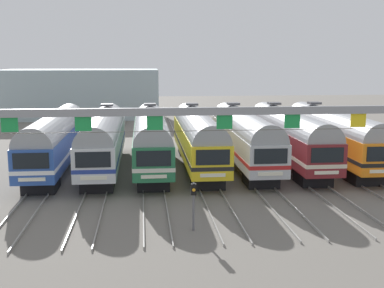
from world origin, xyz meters
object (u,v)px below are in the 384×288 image
Objects in this scene: commuter_train_blue at (55,139)px; commuter_train_green at (151,137)px; commuter_train_orange at (333,134)px; commuter_train_maroon at (289,135)px; commuter_train_yellow at (198,136)px; commuter_train_silver at (104,138)px; catenary_gantry at (224,126)px; yard_signal_mast at (194,197)px; commuter_train_stainless at (244,136)px.

commuter_train_green is at bearing 0.03° from commuter_train_blue.
commuter_train_green is at bearing 180.00° from commuter_train_orange.
commuter_train_maroon is at bearing 0.00° from commuter_train_green.
commuter_train_maroon and commuter_train_orange have the same top height.
commuter_train_silver is at bearing 180.00° from commuter_train_yellow.
commuter_train_blue is 23.55m from commuter_train_orange.
commuter_train_yellow and commuter_train_maroon have the same top height.
catenary_gantry reaches higher than yard_signal_mast.
commuter_train_maroon is at bearing 0.01° from commuter_train_blue.
commuter_train_silver is at bearing 110.80° from yard_signal_mast.
commuter_train_green is 1.00× the size of commuter_train_stainless.
catenary_gantry is 10.88× the size of yard_signal_mast.
commuter_train_maroon is (11.78, 0.00, 0.00)m from commuter_train_green.
commuter_train_yellow is 11.78m from commuter_train_orange.
commuter_train_blue reaches higher than yard_signal_mast.
commuter_train_green is 15.65m from yard_signal_mast.
commuter_train_blue is at bearing -179.99° from commuter_train_maroon.
commuter_train_yellow is 1.00× the size of commuter_train_maroon.
commuter_train_yellow is 1.00× the size of commuter_train_orange.
commuter_train_yellow is 3.93m from commuter_train_stainless.
commuter_train_orange is (7.85, 0.00, 0.00)m from commuter_train_stainless.
commuter_train_silver reaches higher than yard_signal_mast.
commuter_train_silver is 15.85m from catenary_gantry.
commuter_train_silver is at bearing 120.18° from catenary_gantry.
commuter_train_orange is (11.78, 0.00, 0.00)m from commuter_train_yellow.
commuter_train_silver is 6.82× the size of yard_signal_mast.
commuter_train_maroon is (7.85, 0.00, 0.00)m from commuter_train_yellow.
commuter_train_stainless is at bearing 0.00° from commuter_train_green.
commuter_train_silver is at bearing 180.00° from commuter_train_maroon.
commuter_train_green is 0.63× the size of catenary_gantry.
yard_signal_mast is at bearing -97.22° from commuter_train_yellow.
commuter_train_orange is 18.12m from catenary_gantry.
yard_signal_mast is at bearing -57.65° from commuter_train_blue.
commuter_train_green is 6.82× the size of yard_signal_mast.
commuter_train_silver is 1.00× the size of commuter_train_yellow.
commuter_train_stainless is at bearing 69.20° from yard_signal_mast.
commuter_train_yellow is at bearing 90.00° from catenary_gantry.
commuter_train_silver is 19.63m from commuter_train_orange.
commuter_train_blue is 6.82× the size of yard_signal_mast.
yard_signal_mast is (5.89, -15.50, -0.83)m from commuter_train_silver.
commuter_train_orange is at bearing 0.00° from commuter_train_green.
commuter_train_green is at bearing 0.00° from commuter_train_silver.
commuter_train_green is 15.70m from commuter_train_orange.
commuter_train_blue is 1.00× the size of commuter_train_maroon.
commuter_train_green is at bearing 180.00° from commuter_train_stainless.
commuter_train_stainless is 6.82× the size of yard_signal_mast.
commuter_train_yellow is 15.65m from yard_signal_mast.
yard_signal_mast is at bearing -134.45° from catenary_gantry.
commuter_train_silver is 16.60m from yard_signal_mast.
commuter_train_yellow is at bearing 180.00° from commuter_train_orange.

